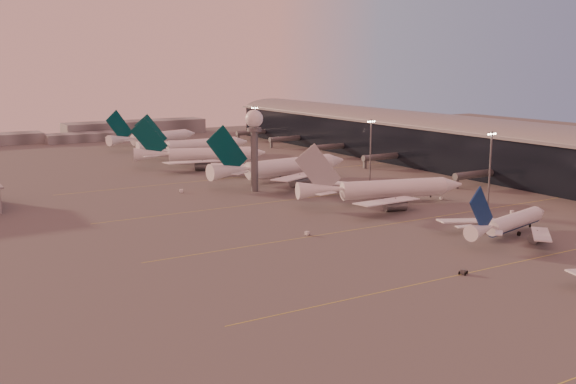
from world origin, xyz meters
TOP-DOWN VIEW (x-y plane):
  - ground at (0.00, 0.00)m, footprint 700.00×700.00m
  - taxiway_markings at (30.00, 56.00)m, footprint 180.00×185.25m
  - terminal at (107.88, 110.09)m, footprint 57.00×362.00m
  - radar_tower at (5.00, 120.00)m, footprint 6.40×6.40m
  - mast_b at (55.00, 55.00)m, footprint 3.60×0.56m
  - mast_c at (50.00, 110.00)m, footprint 3.60×0.56m
  - mast_d at (48.00, 200.00)m, footprint 3.60×0.56m
  - distant_horizon at (2.62, 325.14)m, footprint 165.00×37.50m
  - narrowbody_mid at (32.92, 27.14)m, footprint 40.51×31.96m
  - widebody_white at (31.15, 78.74)m, footprint 58.12×45.96m
  - greentail_a at (23.72, 132.52)m, footprint 65.42×52.62m
  - greentail_b at (12.69, 185.25)m, footprint 58.12×46.18m
  - greentail_c at (23.80, 218.11)m, footprint 60.45×48.83m
  - greentail_d at (18.53, 262.26)m, footprint 58.06×46.13m
  - gsv_tug_mid at (-1.49, 9.83)m, footprint 3.70×4.34m
  - gsv_truck_b at (56.31, 45.77)m, footprint 5.72×3.76m
  - gsv_truck_c at (-12.43, 56.65)m, footprint 5.79×3.48m
  - gsv_catering_b at (52.70, 73.61)m, footprint 4.45×2.19m
  - gsv_tug_far at (17.42, 108.61)m, footprint 3.37×4.31m
  - gsv_truck_d at (-19.03, 131.49)m, footprint 3.55×6.52m
  - gsv_tug_hangar at (48.24, 161.12)m, footprint 3.88×3.48m

SIDE VIEW (x-z plane):
  - ground at x=0.00m, z-range 0.00..0.00m
  - taxiway_markings at x=30.00m, z-range 0.00..0.02m
  - gsv_tug_hangar at x=48.24m, z-range 0.01..0.96m
  - gsv_tug_mid at x=-1.49m, z-range 0.02..1.08m
  - gsv_tug_far at x=17.42m, z-range 0.02..1.10m
  - gsv_truck_b at x=56.31m, z-range 0.02..2.20m
  - gsv_truck_c at x=-12.43m, z-range 0.02..2.22m
  - gsv_truck_d at x=-19.03m, z-range 0.03..2.52m
  - gsv_catering_b at x=52.70m, z-range 0.00..3.62m
  - narrowbody_mid at x=32.92m, z-range -4.79..11.30m
  - widebody_white at x=31.15m, z-range -6.84..14.10m
  - greentail_d at x=18.53m, z-range -7.08..14.81m
  - greentail_b at x=12.69m, z-range -7.08..14.81m
  - greentail_c at x=23.80m, z-range -7.10..14.86m
  - distant_horizon at x=2.62m, z-range -0.61..8.39m
  - greentail_a at x=23.72m, z-range -7.69..16.08m
  - terminal at x=107.88m, z-range -1.00..22.04m
  - mast_b at x=55.00m, z-range 1.24..26.24m
  - mast_c at x=50.00m, z-range 1.24..26.24m
  - mast_d at x=48.00m, z-range 1.24..26.24m
  - radar_tower at x=5.00m, z-range 5.40..36.50m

